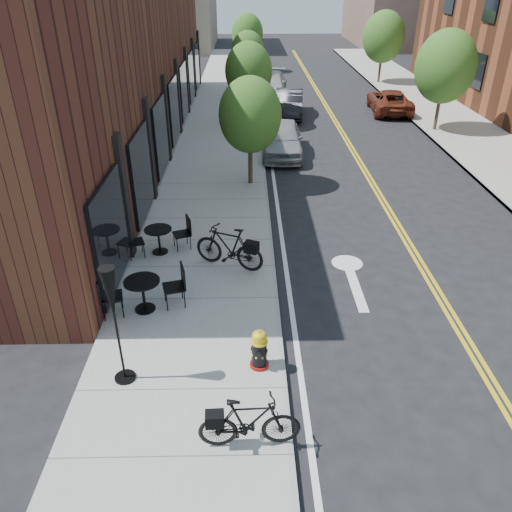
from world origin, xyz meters
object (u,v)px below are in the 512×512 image
object	(u,v)px
parked_car_a	(282,139)
parked_car_far	(390,101)
bistro_set_c	(159,237)
patio_umbrella	(112,302)
bistro_set_b	(143,291)
parked_car_c	(270,84)
parked_car_b	(289,103)
fire_hydrant	(259,349)
bicycle_left	(229,247)
bicycle_right	(250,423)

from	to	relation	value
parked_car_a	parked_car_far	xyz separation A→B (m)	(6.49, 7.35, -0.10)
bistro_set_c	parked_car_a	world-z (taller)	parked_car_a
patio_umbrella	parked_car_a	bearing A→B (deg)	74.05
bistro_set_b	parked_car_c	xyz separation A→B (m)	(3.93, 23.34, 0.06)
parked_car_b	fire_hydrant	bearing A→B (deg)	-91.09
fire_hydrant	patio_umbrella	bearing A→B (deg)	-150.95
bicycle_left	patio_umbrella	xyz separation A→B (m)	(-1.91, -4.17, 1.21)
bistro_set_b	parked_car_far	size ratio (longest dim) A/B	0.44
bistro_set_b	parked_car_far	distance (m)	21.52
bicycle_left	parked_car_b	size ratio (longest dim) A/B	0.47
bicycle_left	parked_car_b	world-z (taller)	parked_car_b
bicycle_left	bistro_set_c	bearing A→B (deg)	-87.87
bicycle_right	patio_umbrella	world-z (taller)	patio_umbrella
bicycle_right	bistro_set_c	xyz separation A→B (m)	(-2.45, 6.56, -0.03)
bistro_set_c	parked_car_far	bearing A→B (deg)	36.55
bicycle_left	parked_car_c	bearing A→B (deg)	-161.04
fire_hydrant	parked_car_a	world-z (taller)	parked_car_a
fire_hydrant	bicycle_left	xyz separation A→B (m)	(-0.70, 3.86, 0.17)
parked_car_far	bicycle_right	bearing A→B (deg)	74.96
bistro_set_b	parked_car_a	bearing A→B (deg)	55.92
parked_car_b	bistro_set_c	bearing A→B (deg)	-102.29
patio_umbrella	parked_car_b	distance (m)	20.96
fire_hydrant	parked_car_far	distance (m)	22.20
bicycle_left	parked_car_a	xyz separation A→B (m)	(2.02, 9.57, 0.02)
fire_hydrant	bistro_set_c	size ratio (longest dim) A/B	0.49
parked_car_b	parked_car_far	distance (m)	5.74
bistro_set_c	patio_umbrella	bearing A→B (deg)	-109.79
bicycle_left	bicycle_right	size ratio (longest dim) A/B	1.15
bicycle_left	parked_car_b	xyz separation A→B (m)	(2.82, 16.22, -0.02)
bistro_set_b	parked_car_a	xyz separation A→B (m)	(3.93, 11.48, 0.08)
bicycle_right	patio_umbrella	size ratio (longest dim) A/B	0.68
bicycle_left	bicycle_right	bearing A→B (deg)	29.20
fire_hydrant	parked_car_b	size ratio (longest dim) A/B	0.21
bicycle_left	parked_car_far	distance (m)	18.94
bicycle_left	patio_umbrella	bearing A→B (deg)	-0.27
fire_hydrant	parked_car_c	bearing A→B (deg)	109.34
bicycle_right	parked_car_c	bearing A→B (deg)	-5.58
fire_hydrant	bistro_set_b	size ratio (longest dim) A/B	0.45
fire_hydrant	parked_car_far	bearing A→B (deg)	91.72
patio_umbrella	parked_car_far	world-z (taller)	patio_umbrella
fire_hydrant	bicycle_right	distance (m)	1.92
parked_car_a	parked_car_b	world-z (taller)	parked_car_a
parked_car_c	bistro_set_c	bearing A→B (deg)	-93.79
bicycle_right	bicycle_left	bearing A→B (deg)	2.50
parked_car_a	parked_car_c	distance (m)	11.86
fire_hydrant	bicycle_left	size ratio (longest dim) A/B	0.45
patio_umbrella	parked_car_b	world-z (taller)	patio_umbrella
parked_car_c	parked_car_b	bearing A→B (deg)	-74.14
bicycle_right	bistro_set_c	bearing A→B (deg)	18.14
bicycle_right	parked_car_a	distance (m)	15.41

